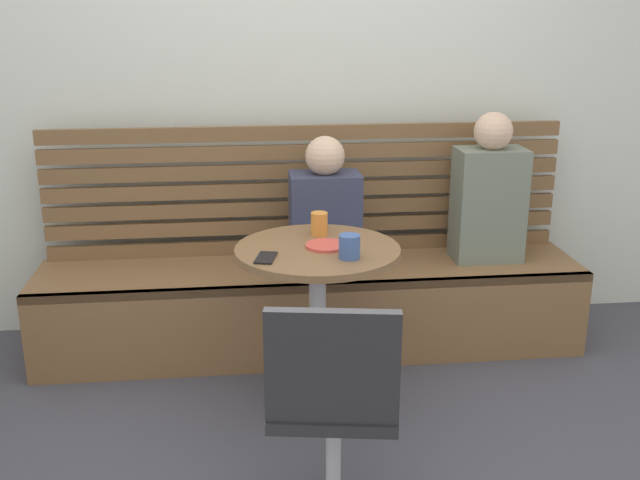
# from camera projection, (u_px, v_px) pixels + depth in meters

# --- Properties ---
(back_wall) EXTENTS (5.20, 0.10, 2.90)m
(back_wall) POSITION_uv_depth(u_px,v_px,m) (302.00, 53.00, 3.83)
(back_wall) COLOR silver
(back_wall) RESTS_ON ground
(booth_bench) EXTENTS (2.70, 0.52, 0.44)m
(booth_bench) POSITION_uv_depth(u_px,v_px,m) (311.00, 307.00, 3.79)
(booth_bench) COLOR brown
(booth_bench) RESTS_ON ground
(booth_backrest) EXTENTS (2.65, 0.04, 0.67)m
(booth_backrest) POSITION_uv_depth(u_px,v_px,m) (306.00, 189.00, 3.85)
(booth_backrest) COLOR brown
(booth_backrest) RESTS_ON booth_bench
(cafe_table) EXTENTS (0.68, 0.68, 0.74)m
(cafe_table) POSITION_uv_depth(u_px,v_px,m) (318.00, 298.00, 3.12)
(cafe_table) COLOR #ADADB2
(cafe_table) RESTS_ON ground
(white_chair) EXTENTS (0.46, 0.46, 0.85)m
(white_chair) POSITION_uv_depth(u_px,v_px,m) (333.00, 410.00, 2.36)
(white_chair) COLOR #ADADB2
(white_chair) RESTS_ON ground
(person_adult) EXTENTS (0.34, 0.22, 0.75)m
(person_adult) POSITION_uv_depth(u_px,v_px,m) (489.00, 195.00, 3.74)
(person_adult) COLOR slate
(person_adult) RESTS_ON booth_bench
(person_child_left) EXTENTS (0.34, 0.22, 0.65)m
(person_child_left) POSITION_uv_depth(u_px,v_px,m) (325.00, 210.00, 3.64)
(person_child_left) COLOR #333851
(person_child_left) RESTS_ON booth_bench
(cup_tumbler_orange) EXTENTS (0.07, 0.07, 0.10)m
(cup_tumbler_orange) POSITION_uv_depth(u_px,v_px,m) (319.00, 224.00, 3.20)
(cup_tumbler_orange) COLOR orange
(cup_tumbler_orange) RESTS_ON cafe_table
(cup_mug_blue) EXTENTS (0.08, 0.08, 0.09)m
(cup_mug_blue) POSITION_uv_depth(u_px,v_px,m) (349.00, 247.00, 2.91)
(cup_mug_blue) COLOR #3D5B9E
(cup_mug_blue) RESTS_ON cafe_table
(plate_small) EXTENTS (0.17, 0.17, 0.01)m
(plate_small) POSITION_uv_depth(u_px,v_px,m) (326.00, 246.00, 3.06)
(plate_small) COLOR #DB4C42
(plate_small) RESTS_ON cafe_table
(phone_on_table) EXTENTS (0.10, 0.15, 0.01)m
(phone_on_table) POSITION_uv_depth(u_px,v_px,m) (266.00, 258.00, 2.91)
(phone_on_table) COLOR black
(phone_on_table) RESTS_ON cafe_table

